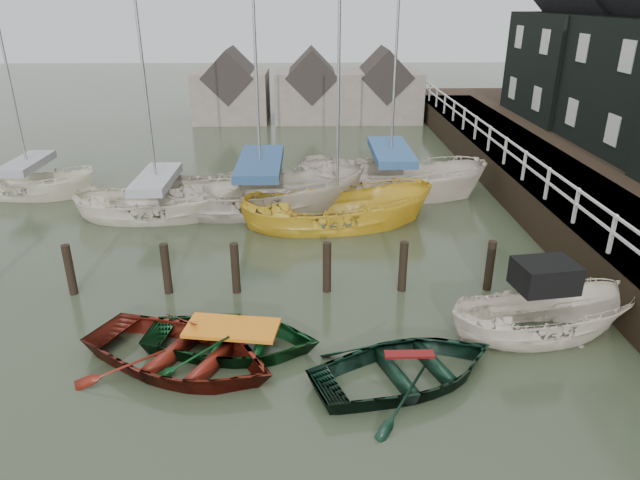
{
  "coord_description": "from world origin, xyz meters",
  "views": [
    {
      "loc": [
        0.72,
        -10.44,
        7.24
      ],
      "look_at": [
        1.02,
        3.19,
        1.4
      ],
      "focal_mm": 32.0,
      "sensor_mm": 36.0,
      "label": 1
    }
  ],
  "objects_px": {
    "sailboat_c": "(337,224)",
    "sailboat_d": "(389,191)",
    "sailboat_e": "(33,193)",
    "rowboat_green": "(234,349)",
    "motorboat": "(539,332)",
    "sailboat_b": "(262,208)",
    "sailboat_a": "(160,214)",
    "rowboat_red": "(182,366)",
    "rowboat_dkgreen": "(407,380)"
  },
  "relations": [
    {
      "from": "sailboat_c",
      "to": "sailboat_d",
      "type": "relative_size",
      "value": 0.77
    },
    {
      "from": "sailboat_d",
      "to": "sailboat_e",
      "type": "height_order",
      "value": "sailboat_d"
    },
    {
      "from": "rowboat_green",
      "to": "motorboat",
      "type": "height_order",
      "value": "motorboat"
    },
    {
      "from": "sailboat_b",
      "to": "sailboat_c",
      "type": "bearing_deg",
      "value": -126.94
    },
    {
      "from": "sailboat_a",
      "to": "sailboat_e",
      "type": "bearing_deg",
      "value": 63.68
    },
    {
      "from": "rowboat_red",
      "to": "sailboat_a",
      "type": "relative_size",
      "value": 0.4
    },
    {
      "from": "rowboat_green",
      "to": "sailboat_e",
      "type": "bearing_deg",
      "value": 48.52
    },
    {
      "from": "sailboat_a",
      "to": "sailboat_e",
      "type": "height_order",
      "value": "sailboat_a"
    },
    {
      "from": "sailboat_a",
      "to": "sailboat_b",
      "type": "relative_size",
      "value": 0.87
    },
    {
      "from": "rowboat_red",
      "to": "motorboat",
      "type": "xyz_separation_m",
      "value": [
        8.05,
        1.02,
        0.09
      ]
    },
    {
      "from": "rowboat_dkgreen",
      "to": "sailboat_e",
      "type": "height_order",
      "value": "sailboat_e"
    },
    {
      "from": "rowboat_dkgreen",
      "to": "sailboat_e",
      "type": "xyz_separation_m",
      "value": [
        -12.91,
        12.15,
        0.06
      ]
    },
    {
      "from": "sailboat_a",
      "to": "sailboat_c",
      "type": "height_order",
      "value": "sailboat_a"
    },
    {
      "from": "sailboat_a",
      "to": "rowboat_red",
      "type": "bearing_deg",
      "value": -166.26
    },
    {
      "from": "motorboat",
      "to": "sailboat_e",
      "type": "height_order",
      "value": "sailboat_e"
    },
    {
      "from": "motorboat",
      "to": "sailboat_e",
      "type": "bearing_deg",
      "value": 48.36
    },
    {
      "from": "sailboat_c",
      "to": "rowboat_dkgreen",
      "type": "bearing_deg",
      "value": 179.8
    },
    {
      "from": "rowboat_dkgreen",
      "to": "sailboat_a",
      "type": "xyz_separation_m",
      "value": [
        -7.3,
        9.64,
        0.07
      ]
    },
    {
      "from": "sailboat_d",
      "to": "rowboat_dkgreen",
      "type": "bearing_deg",
      "value": -172.45
    },
    {
      "from": "sailboat_c",
      "to": "rowboat_red",
      "type": "bearing_deg",
      "value": 148.63
    },
    {
      "from": "sailboat_a",
      "to": "sailboat_b",
      "type": "distance_m",
      "value": 3.64
    },
    {
      "from": "motorboat",
      "to": "sailboat_c",
      "type": "distance_m",
      "value": 8.33
    },
    {
      "from": "rowboat_dkgreen",
      "to": "sailboat_d",
      "type": "height_order",
      "value": "sailboat_d"
    },
    {
      "from": "rowboat_dkgreen",
      "to": "sailboat_a",
      "type": "height_order",
      "value": "sailboat_a"
    },
    {
      "from": "sailboat_d",
      "to": "sailboat_e",
      "type": "bearing_deg",
      "value": 103.2
    },
    {
      "from": "motorboat",
      "to": "sailboat_d",
      "type": "relative_size",
      "value": 0.35
    },
    {
      "from": "sailboat_b",
      "to": "rowboat_red",
      "type": "bearing_deg",
      "value": 167.28
    },
    {
      "from": "rowboat_green",
      "to": "sailboat_a",
      "type": "height_order",
      "value": "sailboat_a"
    },
    {
      "from": "rowboat_red",
      "to": "sailboat_b",
      "type": "distance_m",
      "value": 9.74
    },
    {
      "from": "sailboat_a",
      "to": "sailboat_d",
      "type": "height_order",
      "value": "sailboat_d"
    },
    {
      "from": "rowboat_dkgreen",
      "to": "sailboat_d",
      "type": "bearing_deg",
      "value": -25.72
    },
    {
      "from": "rowboat_red",
      "to": "sailboat_c",
      "type": "bearing_deg",
      "value": 1.28
    },
    {
      "from": "motorboat",
      "to": "sailboat_b",
      "type": "distance_m",
      "value": 11.17
    },
    {
      "from": "rowboat_green",
      "to": "sailboat_e",
      "type": "height_order",
      "value": "sailboat_e"
    },
    {
      "from": "sailboat_a",
      "to": "sailboat_b",
      "type": "bearing_deg",
      "value": -81.94
    },
    {
      "from": "sailboat_d",
      "to": "sailboat_c",
      "type": "bearing_deg",
      "value": 159.58
    },
    {
      "from": "rowboat_red",
      "to": "sailboat_e",
      "type": "xyz_separation_m",
      "value": [
        -8.19,
        11.56,
        0.06
      ]
    },
    {
      "from": "rowboat_green",
      "to": "sailboat_c",
      "type": "distance_m",
      "value": 8.0
    },
    {
      "from": "rowboat_green",
      "to": "sailboat_b",
      "type": "bearing_deg",
      "value": 8.6
    },
    {
      "from": "sailboat_b",
      "to": "sailboat_d",
      "type": "relative_size",
      "value": 0.96
    },
    {
      "from": "sailboat_b",
      "to": "sailboat_e",
      "type": "height_order",
      "value": "sailboat_b"
    },
    {
      "from": "sailboat_e",
      "to": "motorboat",
      "type": "bearing_deg",
      "value": -116.49
    },
    {
      "from": "sailboat_b",
      "to": "sailboat_d",
      "type": "bearing_deg",
      "value": -76.67
    },
    {
      "from": "rowboat_green",
      "to": "sailboat_e",
      "type": "relative_size",
      "value": 0.44
    },
    {
      "from": "rowboat_red",
      "to": "motorboat",
      "type": "distance_m",
      "value": 8.11
    },
    {
      "from": "rowboat_green",
      "to": "sailboat_d",
      "type": "xyz_separation_m",
      "value": [
        4.94,
        10.92,
        0.06
      ]
    },
    {
      "from": "sailboat_a",
      "to": "sailboat_c",
      "type": "xyz_separation_m",
      "value": [
        6.28,
        -0.92,
        -0.06
      ]
    },
    {
      "from": "rowboat_green",
      "to": "sailboat_b",
      "type": "distance_m",
      "value": 9.1
    },
    {
      "from": "rowboat_dkgreen",
      "to": "rowboat_green",
      "type": "bearing_deg",
      "value": 52.31
    },
    {
      "from": "sailboat_a",
      "to": "sailboat_b",
      "type": "xyz_separation_m",
      "value": [
        3.59,
        0.65,
        -0.01
      ]
    }
  ]
}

